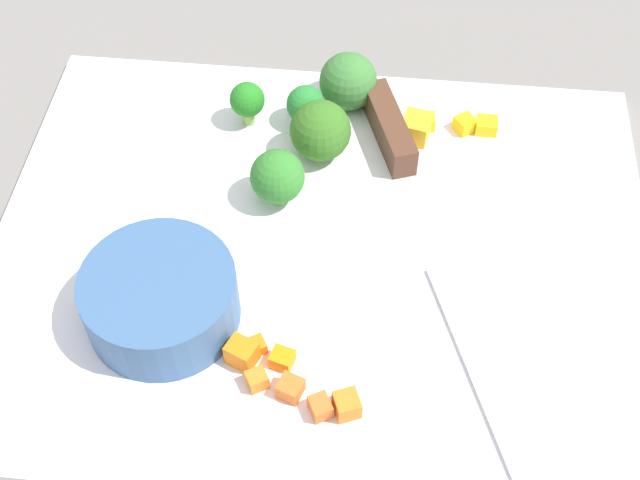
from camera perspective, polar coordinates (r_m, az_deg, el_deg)
name	(u,v)px	position (r m, az deg, el deg)	size (l,w,h in m)	color
ground_plane	(320,260)	(0.58, 0.00, -1.34)	(4.00, 4.00, 0.00)	slate
cutting_board	(320,255)	(0.57, 0.00, -0.98)	(0.44, 0.35, 0.01)	white
prep_bowl	(161,298)	(0.53, -10.58, -3.85)	(0.10, 0.10, 0.04)	#385C8B
chef_knife	(412,183)	(0.60, 6.13, 3.79)	(0.13, 0.31, 0.02)	silver
carrot_dice_0	(347,405)	(0.50, 1.80, -10.93)	(0.01, 0.01, 0.01)	orange
carrot_dice_1	(282,359)	(0.52, -2.54, -7.92)	(0.01, 0.01, 0.01)	orange
carrot_dice_2	(290,388)	(0.51, -2.00, -9.85)	(0.01, 0.01, 0.01)	orange
carrot_dice_3	(257,380)	(0.51, -4.22, -9.28)	(0.01, 0.01, 0.01)	orange
carrot_dice_4	(242,353)	(0.52, -5.23, -7.53)	(0.02, 0.01, 0.02)	orange
carrot_dice_5	(257,346)	(0.52, -4.25, -7.06)	(0.01, 0.01, 0.01)	orange
carrot_dice_6	(320,407)	(0.50, 0.02, -11.08)	(0.01, 0.01, 0.01)	orange
pepper_dice_0	(391,127)	(0.64, 4.76, 7.51)	(0.02, 0.01, 0.01)	yellow
pepper_dice_1	(486,126)	(0.65, 11.03, 7.49)	(0.02, 0.01, 0.01)	yellow
pepper_dice_2	(465,124)	(0.65, 9.64, 7.62)	(0.01, 0.01, 0.01)	yellow
pepper_dice_3	(426,122)	(0.64, 7.08, 7.83)	(0.01, 0.01, 0.01)	yellow
pepper_dice_4	(416,128)	(0.63, 6.42, 7.44)	(0.02, 0.02, 0.02)	yellow
broccoli_floret_0	(320,131)	(0.61, 0.03, 7.26)	(0.04, 0.04, 0.05)	#96B35D
broccoli_floret_1	(247,101)	(0.63, -4.87, 9.24)	(0.03, 0.03, 0.04)	#87B154
broccoli_floret_2	(277,177)	(0.58, -2.85, 4.20)	(0.04, 0.04, 0.04)	#8BBD5F
broccoli_floret_3	(306,105)	(0.63, -0.96, 8.98)	(0.03, 0.03, 0.03)	#81B662
broccoli_floret_4	(348,82)	(0.65, 1.90, 10.50)	(0.04, 0.04, 0.04)	#84BF67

